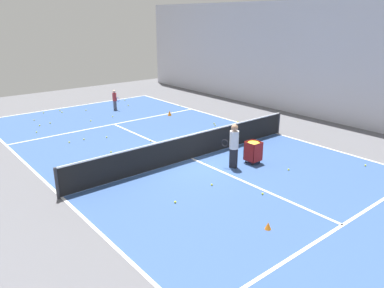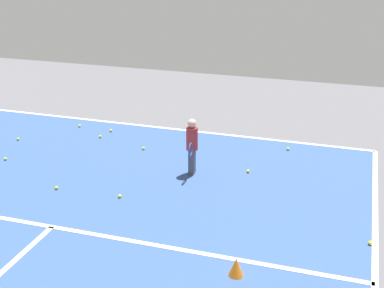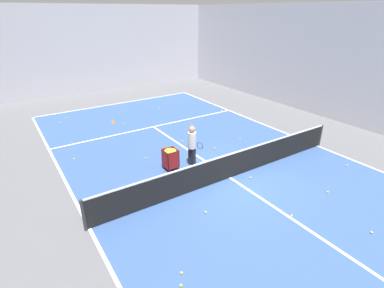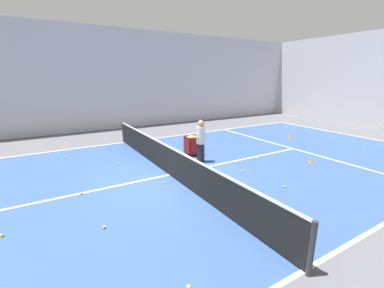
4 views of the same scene
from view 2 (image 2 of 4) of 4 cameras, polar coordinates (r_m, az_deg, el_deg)
The scene contains 15 objects.
line_baseline_near at distance 14.03m, azimuth -3.29°, elevation 1.75°, with size 10.69×0.10×0.00m, color white.
line_service_near at distance 9.68m, azimuth -14.72°, elevation -8.54°, with size 10.69×0.10×0.00m, color white.
player_near_baseline at distance 11.08m, azimuth -0.01°, elevation 0.11°, with size 0.26×0.57×1.22m.
training_cone_1 at distance 8.13m, azimuth 4.73°, elevation -12.93°, with size 0.23×0.23×0.30m, color orange.
tennis_ball_0 at distance 13.87m, azimuth -8.64°, elevation 1.44°, with size 0.07×0.07×0.07m, color yellow.
tennis_ball_1 at distance 12.70m, azimuth -19.29°, elevation -1.50°, with size 0.07×0.07×0.07m, color yellow.
tennis_ball_3 at distance 10.99m, azimuth -14.26°, elevation -4.54°, with size 0.07×0.07×0.07m, color yellow.
tennis_ball_9 at distance 9.33m, azimuth 18.48°, elevation -9.98°, with size 0.07×0.07×0.07m, color yellow.
tennis_ball_10 at distance 13.49m, azimuth -9.76°, elevation 0.79°, with size 0.07×0.07×0.07m, color yellow.
tennis_ball_11 at distance 10.42m, azimuth -7.71°, elevation -5.53°, with size 0.07×0.07×0.07m, color yellow.
tennis_ball_12 at distance 14.36m, azimuth -11.90°, elevation 1.92°, with size 0.07×0.07×0.07m, color yellow.
tennis_ball_15 at distance 11.43m, azimuth 6.00°, elevation -2.90°, with size 0.07×0.07×0.07m, color yellow.
tennis_ball_25 at distance 13.82m, azimuth -18.05°, elevation 0.52°, with size 0.07×0.07×0.07m, color yellow.
tennis_ball_27 at distance 12.74m, azimuth 10.22°, elevation -0.51°, with size 0.07×0.07×0.07m, color yellow.
tennis_ball_28 at distance 12.62m, azimuth -5.20°, elevation -0.47°, with size 0.07×0.07×0.07m, color yellow.
Camera 2 is at (-4.78, 0.43, 4.74)m, focal length 50.00 mm.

